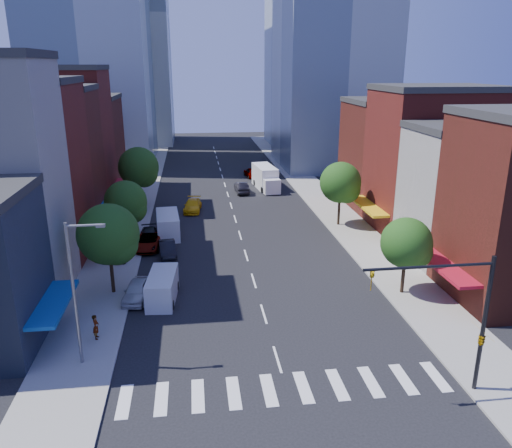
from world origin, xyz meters
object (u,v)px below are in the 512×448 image
(pedestrian_far, at_px, (122,254))
(traffic_car_far, at_px, (252,172))
(cargo_van_near, at_px, (162,288))
(parked_car_front, at_px, (137,291))
(parked_car_third, at_px, (148,242))
(parked_car_second, at_px, (168,249))
(taxi, at_px, (193,206))
(box_truck, at_px, (266,178))
(pedestrian_near, at_px, (96,327))
(cargo_van_far, at_px, (168,225))
(traffic_car_oncoming, at_px, (242,187))
(parked_car_rear, at_px, (150,236))

(pedestrian_far, bearing_deg, traffic_car_far, 147.85)
(cargo_van_near, relative_size, pedestrian_far, 2.62)
(parked_car_front, height_order, parked_car_third, parked_car_front)
(pedestrian_far, bearing_deg, parked_car_front, 7.35)
(parked_car_second, xyz_separation_m, taxi, (2.51, 15.26, 0.01))
(parked_car_third, relative_size, taxi, 1.01)
(parked_car_third, bearing_deg, box_truck, 60.85)
(parked_car_front, bearing_deg, cargo_van_near, -5.97)
(parked_car_front, xyz_separation_m, pedestrian_near, (-2.08, -5.90, 0.27))
(parked_car_second, xyz_separation_m, cargo_van_near, (-0.01, -9.61, 0.35))
(cargo_van_far, bearing_deg, traffic_car_oncoming, 57.05)
(cargo_van_far, height_order, traffic_car_oncoming, cargo_van_far)
(parked_car_front, relative_size, parked_car_rear, 0.96)
(taxi, distance_m, pedestrian_near, 31.02)
(traffic_car_far, relative_size, pedestrian_far, 2.44)
(parked_car_second, height_order, cargo_van_far, cargo_van_far)
(parked_car_third, distance_m, taxi, 13.73)
(parked_car_front, xyz_separation_m, parked_car_third, (0.00, 11.43, -0.06))
(parked_car_front, distance_m, cargo_van_near, 2.07)
(box_truck, bearing_deg, cargo_van_near, -116.63)
(parked_car_second, xyz_separation_m, parked_car_rear, (-2.00, 4.30, -0.05))
(cargo_van_near, bearing_deg, pedestrian_far, 121.76)
(cargo_van_far, distance_m, traffic_car_far, 30.62)
(pedestrian_far, bearing_deg, box_truck, 140.29)
(traffic_car_oncoming, bearing_deg, parked_car_second, 65.62)
(parked_car_second, bearing_deg, pedestrian_near, -111.66)
(box_truck, bearing_deg, parked_car_third, -129.03)
(traffic_car_far, bearing_deg, traffic_car_oncoming, 66.98)
(parked_car_rear, relative_size, traffic_car_far, 0.94)
(cargo_van_far, xyz_separation_m, pedestrian_far, (-3.80, -7.87, -0.07))
(parked_car_second, relative_size, box_truck, 0.51)
(box_truck, bearing_deg, parked_car_rear, -131.40)
(cargo_van_near, bearing_deg, parked_car_front, 171.67)
(cargo_van_far, bearing_deg, cargo_van_near, -93.80)
(parked_car_rear, relative_size, box_truck, 0.54)
(parked_car_front, distance_m, traffic_car_oncoming, 34.99)
(traffic_car_oncoming, bearing_deg, traffic_car_far, -107.74)
(parked_car_front, relative_size, parked_car_third, 0.88)
(cargo_van_near, xyz_separation_m, cargo_van_far, (-0.16, 15.63, 0.14))
(parked_car_front, height_order, traffic_car_oncoming, traffic_car_oncoming)
(parked_car_rear, bearing_deg, traffic_car_far, 58.44)
(traffic_car_oncoming, bearing_deg, parked_car_front, 68.14)
(parked_car_second, relative_size, cargo_van_near, 0.83)
(pedestrian_near, bearing_deg, cargo_van_far, -12.41)
(cargo_van_near, relative_size, traffic_car_oncoming, 1.09)
(cargo_van_near, bearing_deg, pedestrian_near, -122.03)
(traffic_car_oncoming, bearing_deg, taxi, 48.19)
(parked_car_third, bearing_deg, pedestrian_near, -92.97)
(parked_car_rear, xyz_separation_m, cargo_van_far, (1.83, 1.72, 0.55))
(cargo_van_far, height_order, box_truck, box_truck)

